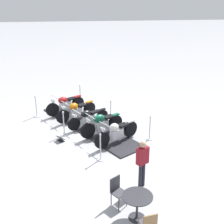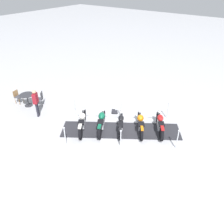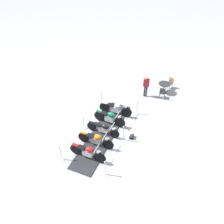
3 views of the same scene
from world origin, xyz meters
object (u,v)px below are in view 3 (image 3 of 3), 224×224
object	(u,v)px
stanchion_left_front	(61,155)
motorcycle_forest	(110,118)
motorcycle_maroon	(88,152)
stanchion_left_rear	(101,100)
motorcycle_cream	(116,108)
cafe_chair_across_table	(162,92)
info_placard	(132,137)
cafe_chair_near_table	(170,83)
stanchion_right_mid	(123,136)
motorcycle_copper	(96,140)
stanchion_left_mid	(84,125)
stanchion_right_rear	(137,109)
motorcycle_black	(103,129)
bystander_person	(146,85)
stanchion_right_front	(105,171)
cafe_table	(164,86)

from	to	relation	value
stanchion_left_front	motorcycle_forest	bearing A→B (deg)	-76.52
motorcycle_maroon	stanchion_left_rear	size ratio (longest dim) A/B	1.70
motorcycle_cream	cafe_chair_across_table	xyz separation A→B (m)	(-0.38, -3.91, 0.02)
info_placard	cafe_chair_across_table	bearing A→B (deg)	170.86
cafe_chair_near_table	cafe_chair_across_table	world-z (taller)	cafe_chair_across_table
motorcycle_maroon	stanchion_right_mid	distance (m)	2.44
motorcycle_copper	stanchion_left_mid	xyz separation A→B (m)	(1.71, -0.10, -0.23)
motorcycle_copper	stanchion_left_mid	size ratio (longest dim) A/B	1.87
stanchion_left_rear	cafe_chair_across_table	distance (m)	4.55
stanchion_right_rear	cafe_chair_near_table	bearing A→B (deg)	-76.09
stanchion_right_rear	info_placard	distance (m)	2.36
motorcycle_cream	cafe_chair_across_table	world-z (taller)	motorcycle_cream
motorcycle_black	motorcycle_maroon	bearing A→B (deg)	-88.19
motorcycle_forest	bystander_person	bearing A→B (deg)	75.23
stanchion_left_front	stanchion_right_front	world-z (taller)	stanchion_left_front
stanchion_right_rear	cafe_chair_near_table	xyz separation A→B (m)	(1.02, -4.13, 0.13)
stanchion_right_mid	info_placard	xyz separation A→B (m)	(-0.14, -0.55, -0.27)
motorcycle_copper	info_placard	bearing A→B (deg)	38.51
motorcycle_copper	cafe_table	size ratio (longest dim) A/B	2.14
motorcycle_black	motorcycle_cream	size ratio (longest dim) A/B	0.98
stanchion_right_mid	cafe_chair_near_table	size ratio (longest dim) A/B	1.31
stanchion_right_front	cafe_table	world-z (taller)	stanchion_right_front
cafe_table	cafe_chair_across_table	distance (m)	0.83
motorcycle_forest	stanchion_right_mid	distance (m)	1.67
stanchion_left_front	bystander_person	world-z (taller)	bystander_person
motorcycle_maroon	stanchion_left_mid	distance (m)	2.48
motorcycle_copper	info_placard	world-z (taller)	motorcycle_copper
cafe_chair_near_table	cafe_chair_across_table	size ratio (longest dim) A/B	0.92
motorcycle_black	cafe_chair_near_table	xyz separation A→B (m)	(1.44, -7.08, 0.02)
stanchion_left_front	info_placard	xyz separation A→B (m)	(-0.86, -4.27, -0.27)
motorcycle_black	bystander_person	xyz separation A→B (m)	(1.68, -4.78, 0.53)
motorcycle_black	bystander_person	bearing A→B (deg)	77.81
motorcycle_black	info_placard	size ratio (longest dim) A/B	4.38
motorcycle_copper	stanchion_right_rear	world-z (taller)	stanchion_right_rear
cafe_table	cafe_chair_across_table	xyz separation A→B (m)	(-0.50, 0.66, -0.06)
motorcycle_copper	motorcycle_black	bearing A→B (deg)	88.98
motorcycle_forest	stanchion_left_front	size ratio (longest dim) A/B	1.73
stanchion_left_rear	stanchion_right_mid	size ratio (longest dim) A/B	0.97
motorcycle_black	info_placard	bearing A→B (deg)	14.76
stanchion_left_front	stanchion_right_mid	distance (m)	3.78
cafe_table	bystander_person	size ratio (longest dim) A/B	0.52
motorcycle_copper	stanchion_left_rear	bearing A→B (deg)	109.17
motorcycle_black	motorcycle_cream	xyz separation A→B (m)	(1.15, -1.71, 0.03)
stanchion_left_rear	stanchion_left_mid	bearing A→B (deg)	123.64
motorcycle_copper	motorcycle_forest	distance (m)	2.06
stanchion_right_front	motorcycle_forest	bearing A→B (deg)	-37.13
motorcycle_maroon	stanchion_right_front	distance (m)	1.45
bystander_person	cafe_table	bearing A→B (deg)	130.00
motorcycle_black	stanchion_right_mid	size ratio (longest dim) A/B	1.66
motorcycle_black	stanchion_right_rear	bearing A→B (deg)	66.39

